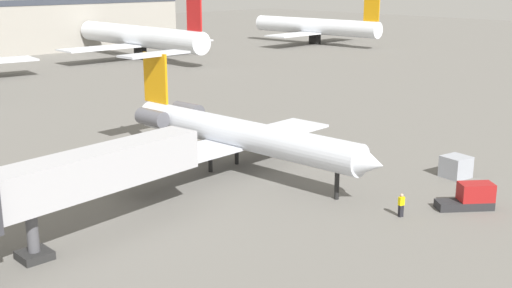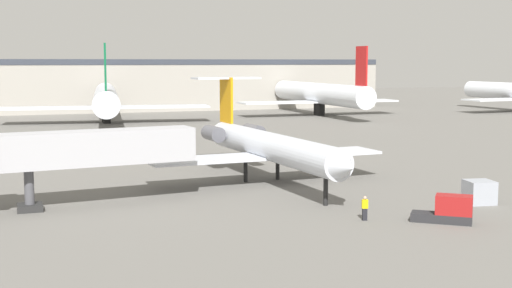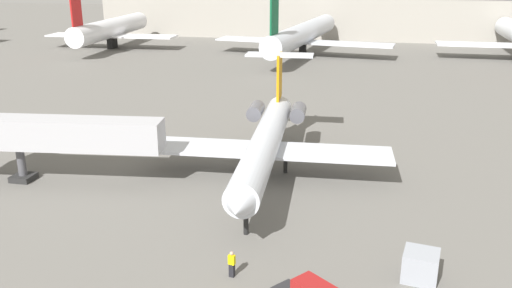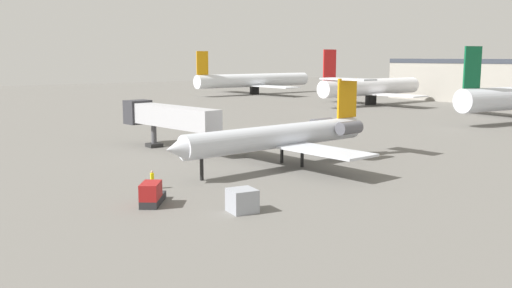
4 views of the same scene
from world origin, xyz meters
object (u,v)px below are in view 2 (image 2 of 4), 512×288
at_px(cargo_container_uld, 479,192).
at_px(regional_jet, 266,145).
at_px(parked_airliner_east_mid, 320,94).
at_px(baggage_tug_lead, 448,211).
at_px(parked_airliner_centre, 106,98).
at_px(ground_crew_marshaller, 365,208).
at_px(jet_bridge, 66,150).

bearing_deg(cargo_container_uld, regional_jet, 130.21).
bearing_deg(parked_airliner_east_mid, cargo_container_uld, -106.88).
height_order(baggage_tug_lead, parked_airliner_centre, parked_airliner_centre).
bearing_deg(ground_crew_marshaller, parked_airliner_centre, 94.49).
relative_size(ground_crew_marshaller, parked_airliner_east_mid, 0.04).
height_order(regional_jet, ground_crew_marshaller, regional_jet).
distance_m(cargo_container_uld, parked_airliner_centre, 82.84).
xyz_separation_m(cargo_container_uld, parked_airliner_centre, (-17.52, 80.89, 3.48)).
bearing_deg(jet_bridge, parked_airliner_centre, 80.22).
xyz_separation_m(jet_bridge, parked_airliner_east_mid, (55.45, 75.03, 0.08)).
bearing_deg(regional_jet, cargo_container_uld, -49.79).
distance_m(ground_crew_marshaller, cargo_container_uld, 11.21).
bearing_deg(regional_jet, baggage_tug_lead, -72.19).
height_order(regional_jet, parked_airliner_centre, parked_airliner_centre).
distance_m(jet_bridge, ground_crew_marshaller, 22.25).
bearing_deg(cargo_container_uld, baggage_tug_lead, -142.51).
xyz_separation_m(baggage_tug_lead, parked_airliner_east_mid, (31.57, 88.80, 3.54)).
bearing_deg(parked_airliner_centre, regional_jet, -85.34).
bearing_deg(ground_crew_marshaller, cargo_container_uld, 10.81).
bearing_deg(parked_airliner_centre, baggage_tug_lead, -82.34).
height_order(parked_airliner_centre, parked_airliner_east_mid, parked_airliner_east_mid).
xyz_separation_m(ground_crew_marshaller, cargo_container_uld, (11.01, 2.10, 0.04)).
bearing_deg(parked_airliner_east_mid, regional_jet, -118.32).
height_order(jet_bridge, ground_crew_marshaller, jet_bridge).
xyz_separation_m(parked_airliner_centre, parked_airliner_east_mid, (43.08, 3.29, 0.01)).
bearing_deg(regional_jet, ground_crew_marshaller, -86.22).
distance_m(regional_jet, jet_bridge, 18.55).
xyz_separation_m(ground_crew_marshaller, parked_airliner_centre, (-6.51, 82.99, 3.52)).
bearing_deg(cargo_container_uld, parked_airliner_east_mid, 73.12).
bearing_deg(regional_jet, jet_bridge, -163.82).
bearing_deg(ground_crew_marshaller, jet_bridge, 149.20).
height_order(regional_jet, jet_bridge, regional_jet).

